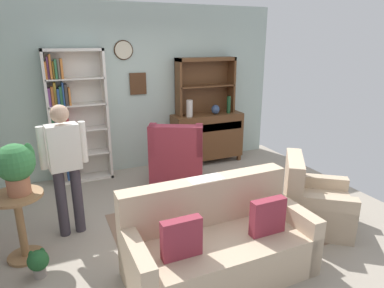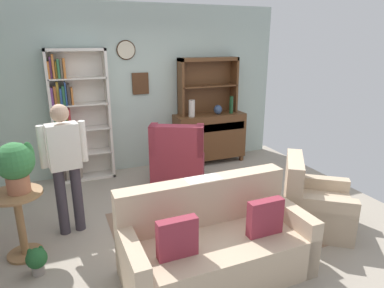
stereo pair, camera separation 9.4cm
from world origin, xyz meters
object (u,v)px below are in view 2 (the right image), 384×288
bookshelf (75,119)px  wingback_chair (178,164)px  plant_stand (20,218)px  armchair_floral (313,206)px  vase_tall (192,108)px  potted_plant_small (37,259)px  person_reading (65,161)px  bottle_wine (231,105)px  sideboard (209,136)px  couch_floral (214,244)px  book_stack (191,194)px  sideboard_hutch (208,78)px  coffee_table (189,204)px  potted_plant_large (15,164)px  vase_round (218,110)px

bookshelf → wingback_chair: (1.38, -0.96, -0.63)m
plant_stand → armchair_floral: bearing=-12.7°
vase_tall → wingback_chair: (-0.55, -0.80, -0.68)m
potted_plant_small → person_reading: person_reading is taller
bottle_wine → sideboard: bearing=167.1°
couch_floral → wingback_chair: 2.06m
potted_plant_small → book_stack: book_stack is taller
couch_floral → potted_plant_small: 1.75m
sideboard_hutch → plant_stand: (-3.08, -1.99, -1.11)m
vase_tall → book_stack: size_ratio=1.35×
coffee_table → sideboard: bearing=58.9°
bookshelf → vase_tall: (1.93, -0.16, 0.05)m
sideboard_hutch → bottle_wine: bearing=-27.0°
potted_plant_large → book_stack: (1.82, -0.21, -0.58)m
plant_stand → coffee_table: plant_stand is taller
sideboard_hutch → sideboard: bearing=-90.0°
plant_stand → bookshelf: bearing=68.9°
armchair_floral → book_stack: (-1.39, 0.53, 0.17)m
sideboard → armchair_floral: 2.62m
sideboard → wingback_chair: bearing=-137.2°
bookshelf → vase_round: bookshelf is taller
bookshelf → sideboard: 2.38m
armchair_floral → person_reading: (-2.73, 1.04, 0.62)m
potted_plant_small → person_reading: size_ratio=0.18×
potted_plant_large → armchair_floral: bearing=-13.0°
bottle_wine → potted_plant_small: 4.09m
sideboard_hutch → armchair_floral: 3.00m
person_reading → coffee_table: person_reading is taller
sideboard → person_reading: 3.04m
potted_plant_small → armchair_floral: bearing=-6.3°
wingback_chair → bottle_wine: bearing=30.5°
bookshelf → coffee_table: bookshelf is taller
potted_plant_small → coffee_table: bearing=5.6°
vase_tall → potted_plant_large: potted_plant_large is taller
armchair_floral → bottle_wine: bearing=84.9°
vase_round → book_stack: size_ratio=0.78×
sideboard → vase_tall: vase_tall is taller
person_reading → sideboard: bearing=31.4°
couch_floral → coffee_table: 0.81m
sideboard → book_stack: sideboard is taller
person_reading → book_stack: (1.34, -0.51, -0.44)m
person_reading → potted_plant_large: bearing=-147.6°
vase_round → couch_floral: vase_round is taller
sideboard → armchair_floral: (0.16, -2.61, -0.22)m
plant_stand → potted_plant_large: (0.04, 0.01, 0.59)m
sideboard → wingback_chair: (-0.94, -0.88, -0.13)m
wingback_chair → coffee_table: bearing=-104.8°
bookshelf → sideboard_hutch: 2.39m
vase_tall → plant_stand: bearing=-146.3°
vase_tall → bottle_wine: (0.78, -0.01, 0.01)m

